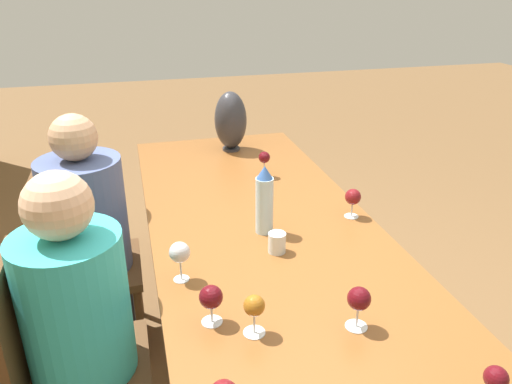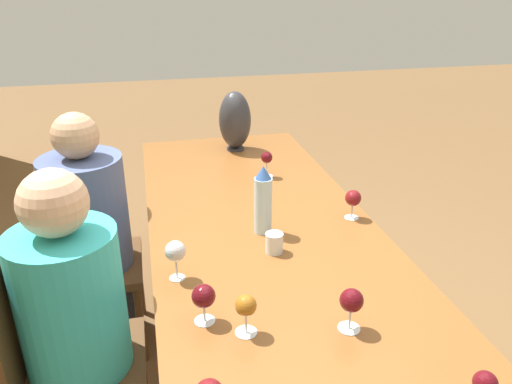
# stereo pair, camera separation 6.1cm
# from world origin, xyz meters

# --- Properties ---
(ground_plane) EXTENTS (14.00, 14.00, 0.00)m
(ground_plane) POSITION_xyz_m (0.00, 0.00, 0.00)
(ground_plane) COLOR brown
(dining_table) EXTENTS (2.52, 0.97, 0.74)m
(dining_table) POSITION_xyz_m (0.00, 0.00, 0.68)
(dining_table) COLOR brown
(dining_table) RESTS_ON ground_plane
(water_bottle) EXTENTS (0.07, 0.07, 0.30)m
(water_bottle) POSITION_xyz_m (-0.05, 0.01, 0.89)
(water_bottle) COLOR silver
(water_bottle) RESTS_ON dining_table
(water_tumbler) EXTENTS (0.07, 0.07, 0.08)m
(water_tumbler) POSITION_xyz_m (-0.22, 0.01, 0.79)
(water_tumbler) COLOR silver
(water_tumbler) RESTS_ON dining_table
(vase) EXTENTS (0.19, 0.19, 0.36)m
(vase) POSITION_xyz_m (1.00, -0.07, 0.93)
(vase) COLOR #2D2D33
(vase) RESTS_ON dining_table
(wine_glass_0) EXTENTS (0.07, 0.07, 0.13)m
(wine_glass_0) POSITION_xyz_m (-0.02, -0.40, 0.84)
(wine_glass_0) COLOR silver
(wine_glass_0) RESTS_ON dining_table
(wine_glass_2) EXTENTS (0.07, 0.07, 0.14)m
(wine_glass_2) POSITION_xyz_m (0.54, -0.15, 0.85)
(wine_glass_2) COLOR silver
(wine_glass_2) RESTS_ON dining_table
(wine_glass_3) EXTENTS (0.07, 0.07, 0.14)m
(wine_glass_3) POSITION_xyz_m (-0.71, -0.10, 0.85)
(wine_glass_3) COLOR silver
(wine_glass_3) RESTS_ON dining_table
(wine_glass_5) EXTENTS (0.07, 0.07, 0.15)m
(wine_glass_5) POSITION_xyz_m (-0.32, 0.39, 0.85)
(wine_glass_5) COLOR silver
(wine_glass_5) RESTS_ON dining_table
(wine_glass_6) EXTENTS (0.07, 0.07, 0.13)m
(wine_glass_6) POSITION_xyz_m (-0.66, 0.21, 0.84)
(wine_glass_6) COLOR silver
(wine_glass_6) RESTS_ON dining_table
(wine_glass_7) EXTENTS (0.07, 0.07, 0.13)m
(wine_glass_7) POSITION_xyz_m (-0.58, 0.33, 0.84)
(wine_glass_7) COLOR silver
(wine_glass_7) RESTS_ON dining_table
(chair_near) EXTENTS (0.44, 0.44, 0.92)m
(chair_near) POSITION_xyz_m (-0.37, 0.82, 0.50)
(chair_near) COLOR brown
(chair_near) RESTS_ON ground_plane
(chair_far) EXTENTS (0.44, 0.44, 0.92)m
(chair_far) POSITION_xyz_m (0.32, 0.82, 0.50)
(chair_far) COLOR brown
(chair_far) RESTS_ON ground_plane
(person_near) EXTENTS (0.36, 0.36, 1.21)m
(person_near) POSITION_xyz_m (-0.37, 0.74, 0.65)
(person_near) COLOR #2D2D38
(person_near) RESTS_ON ground_plane
(person_far) EXTENTS (0.37, 0.37, 1.21)m
(person_far) POSITION_xyz_m (0.32, 0.74, 0.64)
(person_far) COLOR #2D2D38
(person_far) RESTS_ON ground_plane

